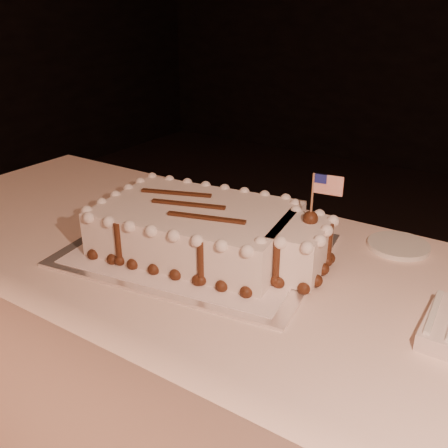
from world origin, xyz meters
The scene contains 5 objects.
banquet_table centered at (0.00, 0.60, 0.38)m, with size 2.40×0.80×0.75m, color #FFD9C5.
cake_board centered at (-0.26, 0.60, 0.75)m, with size 0.61×0.46×0.01m, color white.
doily centered at (-0.26, 0.60, 0.76)m, with size 0.54×0.41×0.00m, color white.
sheet_cake centered at (-0.22, 0.61, 0.81)m, with size 0.59×0.39×0.23m.
side_plate centered at (0.16, 0.90, 0.76)m, with size 0.15×0.15×0.01m, color white.
Camera 1 is at (0.41, -0.29, 1.32)m, focal length 40.00 mm.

